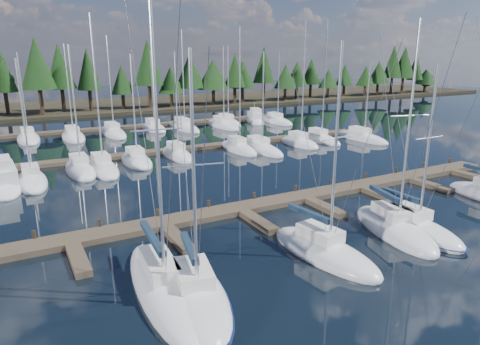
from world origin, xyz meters
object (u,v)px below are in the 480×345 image
front_sailboat_2 (324,251)px  motor_yacht_right (255,120)px  motor_yacht_left (3,182)px  front_sailboat_3 (394,228)px  main_dock (307,199)px  front_sailboat_0 (162,287)px  front_sailboat_4 (413,229)px  front_sailboat_1 (196,297)px

front_sailboat_2 → motor_yacht_right: size_ratio=1.52×
motor_yacht_left → front_sailboat_3: bearing=-46.3°
main_dock → front_sailboat_0: 16.63m
main_dock → front_sailboat_4: size_ratio=3.72×
front_sailboat_2 → front_sailboat_4: bearing=-1.2°
motor_yacht_left → front_sailboat_2: bearing=-55.9°
front_sailboat_0 → front_sailboat_4: bearing=-3.0°
front_sailboat_1 → front_sailboat_2: (8.58, 0.92, 0.01)m
motor_yacht_right → front_sailboat_0: bearing=-125.3°
front_sailboat_3 → motor_yacht_right: size_ratio=1.68×
motor_yacht_right → motor_yacht_left: bearing=-150.7°
front_sailboat_0 → front_sailboat_3: (16.06, -0.25, -0.00)m
front_sailboat_2 → motor_yacht_left: 29.51m
front_sailboat_3 → front_sailboat_4: 1.28m
main_dock → front_sailboat_1: (-13.68, -9.26, 0.07)m
front_sailboat_3 → motor_yacht_right: bearing=70.4°
main_dock → front_sailboat_1: 16.52m
main_dock → front_sailboat_0: (-14.79, -7.61, 0.09)m
motor_yacht_left → motor_yacht_right: motor_yacht_left is taller
front_sailboat_2 → front_sailboat_3: front_sailboat_3 is taller
front_sailboat_0 → motor_yacht_right: 56.07m
main_dock → front_sailboat_1: front_sailboat_1 is taller
front_sailboat_3 → front_sailboat_4: (1.11, -0.64, -0.01)m
front_sailboat_3 → front_sailboat_2: bearing=-175.7°
main_dock → motor_yacht_right: (17.64, 38.13, 0.25)m
front_sailboat_0 → main_dock: bearing=27.2°
front_sailboat_0 → front_sailboat_3: size_ratio=1.05×
front_sailboat_1 → motor_yacht_left: bearing=107.5°
front_sailboat_1 → front_sailboat_4: 16.08m
front_sailboat_0 → motor_yacht_right: bearing=54.7°
front_sailboat_1 → front_sailboat_4: front_sailboat_1 is taller
front_sailboat_3 → motor_yacht_left: (-22.92, 23.95, 0.21)m
front_sailboat_2 → motor_yacht_right: bearing=63.9°
front_sailboat_2 → front_sailboat_4: 7.49m
front_sailboat_4 → motor_yacht_left: bearing=134.3°
main_dock → front_sailboat_4: front_sailboat_4 is taller
motor_yacht_left → front_sailboat_0: bearing=-73.9°
front_sailboat_1 → front_sailboat_2: front_sailboat_2 is taller
front_sailboat_0 → front_sailboat_4: size_ratio=1.28×
front_sailboat_0 → front_sailboat_3: 16.06m
main_dock → motor_yacht_left: 26.97m
front_sailboat_2 → front_sailboat_3: 6.39m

